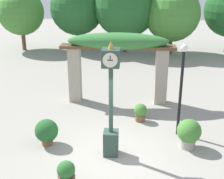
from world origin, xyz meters
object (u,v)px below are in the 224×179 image
object	(u,v)px
potted_plant_far_left	(140,112)
pedestal_clock	(111,105)
potted_plant_near_left	(47,131)
potted_plant_far_right	(66,173)
lamp_post	(182,79)
potted_plant_near_right	(189,133)

from	to	relation	value
potted_plant_far_left	pedestal_clock	bearing A→B (deg)	-111.76
potted_plant_near_left	potted_plant_far_right	distance (m)	2.23
pedestal_clock	potted_plant_far_right	size ratio (longest dim) A/B	5.41
lamp_post	potted_plant_far_left	bearing A→B (deg)	143.89
potted_plant_far_left	potted_plant_near_left	bearing A→B (deg)	-147.61
pedestal_clock	lamp_post	distance (m)	2.72
pedestal_clock	potted_plant_far_right	distance (m)	2.33
pedestal_clock	potted_plant_far_left	world-z (taller)	pedestal_clock
pedestal_clock	potted_plant_near_right	world-z (taller)	pedestal_clock
potted_plant_near_left	pedestal_clock	bearing A→B (deg)	-11.44
potted_plant_near_left	potted_plant_near_right	size ratio (longest dim) A/B	0.90
pedestal_clock	potted_plant_near_left	bearing A→B (deg)	168.56
potted_plant_near_right	lamp_post	bearing A→B (deg)	103.47
potted_plant_far_right	lamp_post	bearing A→B (deg)	41.58
pedestal_clock	potted_plant_near_left	distance (m)	2.51
potted_plant_far_right	potted_plant_near_left	bearing A→B (deg)	118.12
potted_plant_near_right	lamp_post	size ratio (longest dim) A/B	0.31
potted_plant_far_right	lamp_post	xyz separation A→B (m)	(3.37, 2.99, 1.74)
potted_plant_near_right	lamp_post	world-z (taller)	lamp_post
pedestal_clock	potted_plant_far_left	distance (m)	2.91
potted_plant_near_left	potted_plant_near_right	bearing A→B (deg)	1.38
potted_plant_far_left	potted_plant_far_right	world-z (taller)	potted_plant_far_left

